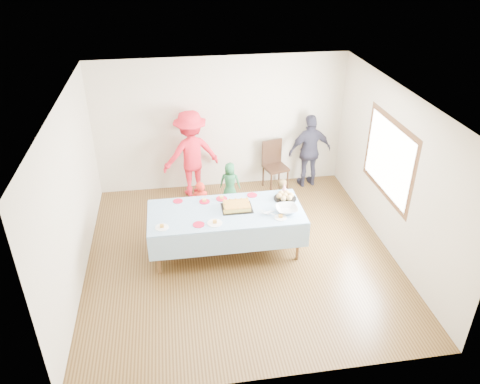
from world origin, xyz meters
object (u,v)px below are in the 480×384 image
object	(u,v)px
birthday_cake	(237,206)
adult_left	(191,154)
dining_chair	(274,162)
party_table	(226,214)

from	to	relation	value
birthday_cake	adult_left	xyz separation A→B (m)	(-0.61, 2.00, 0.06)
adult_left	birthday_cake	bearing A→B (deg)	92.68
dining_chair	party_table	bearing A→B (deg)	-135.50
dining_chair	adult_left	xyz separation A→B (m)	(-1.69, -0.04, 0.32)
party_table	adult_left	world-z (taller)	adult_left
birthday_cake	dining_chair	bearing A→B (deg)	62.13
birthday_cake	adult_left	world-z (taller)	adult_left
dining_chair	adult_left	world-z (taller)	adult_left
adult_left	dining_chair	bearing A→B (deg)	166.85
party_table	adult_left	distance (m)	2.10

